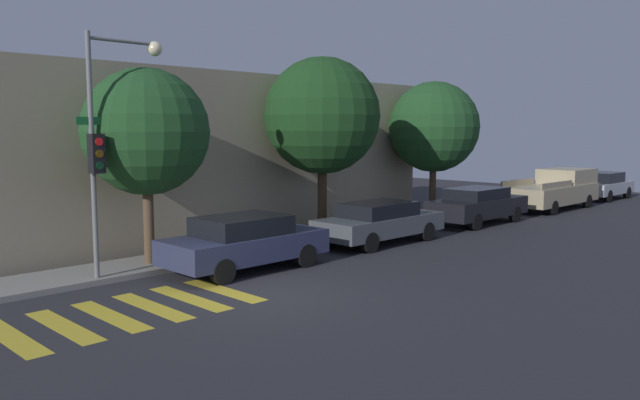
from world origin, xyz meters
TOP-DOWN VIEW (x-y plane):
  - ground_plane at (0.00, 0.00)m, footprint 60.00×60.00m
  - sidewalk at (0.00, 4.14)m, footprint 26.00×1.88m
  - building_row at (0.00, 8.48)m, footprint 26.00×6.00m
  - crosswalk at (-3.01, 0.80)m, footprint 5.86×2.60m
  - traffic_light_pole at (-1.61, 3.37)m, footprint 2.22×0.56m
  - sedan_near_corner at (1.32, 2.10)m, footprint 4.29×1.88m
  - sedan_middle at (6.71, 2.10)m, footprint 4.59×1.81m
  - sedan_far_end at (12.60, 2.10)m, footprint 4.68×1.79m
  - pickup_truck at (19.30, 2.10)m, footprint 5.78×2.08m
  - sedan_tail_of_row at (24.87, 2.10)m, footprint 4.22×1.85m
  - tree_near_corner at (-0.30, 4.01)m, footprint 3.24×3.24m
  - tree_midblock at (6.06, 4.01)m, footprint 3.80×3.80m
  - tree_far_end at (12.35, 4.01)m, footprint 3.59×3.59m

SIDE VIEW (x-z plane):
  - ground_plane at x=0.00m, z-range 0.00..0.00m
  - crosswalk at x=-3.01m, z-range 0.00..0.00m
  - sidewalk at x=0.00m, z-range 0.00..0.14m
  - sedan_middle at x=6.71m, z-range 0.05..1.37m
  - sedan_tail_of_row at x=24.87m, z-range 0.03..1.44m
  - sedan_near_corner at x=1.32m, z-range 0.04..1.45m
  - sedan_far_end at x=12.60m, z-range 0.05..1.44m
  - pickup_truck at x=19.30m, z-range 0.00..1.78m
  - building_row at x=0.00m, z-range 0.00..5.42m
  - tree_near_corner at x=-0.30m, z-range 0.95..6.11m
  - traffic_light_pole at x=-1.61m, z-range 0.75..6.56m
  - tree_far_end at x=12.35m, z-range 0.95..6.46m
  - tree_midblock at x=6.06m, z-range 1.06..7.01m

